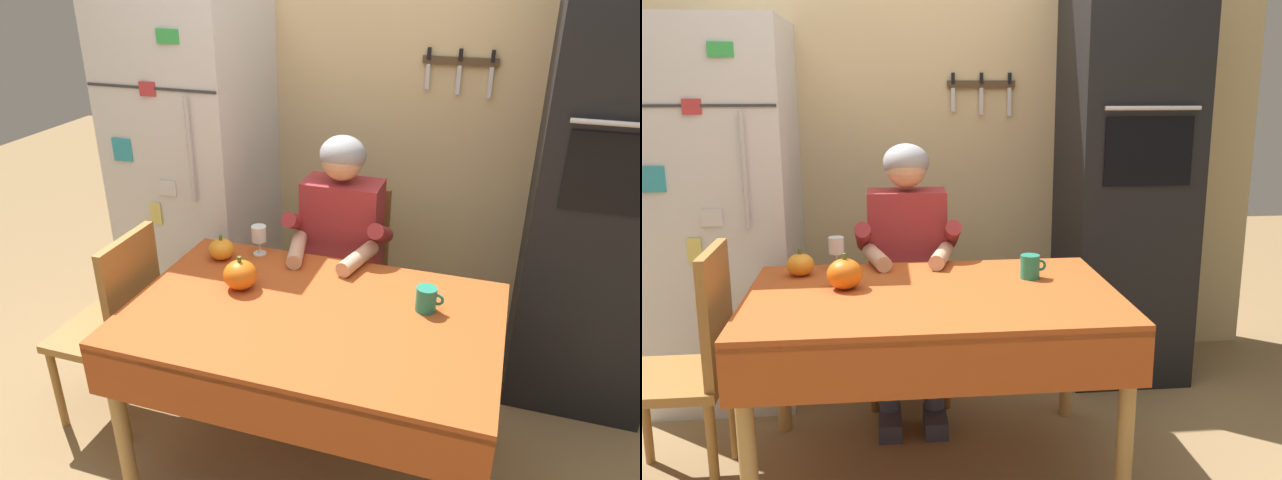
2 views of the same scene
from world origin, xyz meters
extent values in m
cube|color=#D1B784|center=(0.05, 1.35, 1.30)|extent=(3.70, 0.10, 2.60)
cube|color=#4C3823|center=(0.35, 1.29, 1.50)|extent=(0.36, 0.02, 0.04)
cube|color=silver|center=(0.20, 1.28, 1.42)|extent=(0.02, 0.01, 0.12)
cube|color=black|center=(0.20, 1.28, 1.53)|extent=(0.02, 0.01, 0.06)
cube|color=silver|center=(0.35, 1.28, 1.42)|extent=(0.02, 0.01, 0.14)
cube|color=black|center=(0.35, 1.28, 1.53)|extent=(0.02, 0.01, 0.06)
cube|color=silver|center=(0.50, 1.28, 1.41)|extent=(0.02, 0.01, 0.15)
cube|color=black|center=(0.50, 1.28, 1.53)|extent=(0.02, 0.01, 0.06)
cube|color=silver|center=(-0.95, 0.96, 0.90)|extent=(0.68, 0.68, 1.80)
cylinder|color=silver|center=(-0.76, 0.60, 1.15)|extent=(0.02, 0.02, 0.50)
cube|color=#333335|center=(-0.95, 0.62, 1.42)|extent=(0.67, 0.01, 0.01)
cube|color=teal|center=(-1.14, 0.61, 1.12)|extent=(0.10, 0.02, 0.11)
cube|color=#E5D666|center=(-1.00, 0.61, 0.80)|extent=(0.06, 0.01, 0.11)
cube|color=green|center=(-0.83, 0.61, 1.65)|extent=(0.11, 0.02, 0.06)
cube|color=silver|center=(-0.91, 0.61, 0.95)|extent=(0.09, 0.01, 0.07)
cube|color=#B73338|center=(-0.96, 0.61, 1.42)|extent=(0.08, 0.02, 0.06)
cube|color=black|center=(1.05, 1.00, 1.05)|extent=(0.60, 0.60, 2.10)
cube|color=black|center=(1.05, 0.70, 1.20)|extent=(0.42, 0.01, 0.32)
cylinder|color=silver|center=(1.05, 0.67, 1.40)|extent=(0.45, 0.02, 0.02)
cylinder|color=tan|center=(-0.64, -0.29, 0.35)|extent=(0.06, 0.06, 0.70)
cylinder|color=tan|center=(-0.64, 0.49, 0.35)|extent=(0.06, 0.06, 0.70)
cylinder|color=tan|center=(0.64, -0.29, 0.35)|extent=(0.06, 0.06, 0.70)
cylinder|color=tan|center=(0.64, 0.49, 0.35)|extent=(0.06, 0.06, 0.70)
cube|color=#B24C1E|center=(0.00, 0.10, 0.72)|extent=(1.40, 0.90, 0.04)
cube|color=#B24C1E|center=(0.00, -0.34, 0.62)|extent=(1.40, 0.01, 0.20)
cube|color=brown|center=(-0.07, 0.79, 0.43)|extent=(0.40, 0.40, 0.04)
cube|color=brown|center=(-0.07, 0.97, 0.69)|extent=(0.36, 0.04, 0.48)
cylinder|color=brown|center=(-0.24, 0.62, 0.21)|extent=(0.04, 0.04, 0.41)
cylinder|color=brown|center=(-0.24, 0.96, 0.21)|extent=(0.04, 0.04, 0.41)
cylinder|color=brown|center=(0.10, 0.62, 0.21)|extent=(0.04, 0.04, 0.41)
cylinder|color=brown|center=(0.10, 0.96, 0.21)|extent=(0.04, 0.04, 0.41)
cube|color=#38384C|center=(-0.17, 0.41, 0.04)|extent=(0.10, 0.22, 0.08)
cube|color=#38384C|center=(0.03, 0.41, 0.04)|extent=(0.10, 0.22, 0.08)
cylinder|color=#38384C|center=(-0.17, 0.47, 0.23)|extent=(0.09, 0.09, 0.38)
cylinder|color=#38384C|center=(0.03, 0.47, 0.23)|extent=(0.09, 0.09, 0.38)
cube|color=#38384C|center=(-0.16, 0.63, 0.50)|extent=(0.12, 0.40, 0.11)
cube|color=#38384C|center=(0.02, 0.63, 0.50)|extent=(0.12, 0.40, 0.11)
cube|color=#9E2D33|center=(-0.07, 0.75, 0.79)|extent=(0.36, 0.20, 0.48)
cylinder|color=#9E2D33|center=(-0.27, 0.68, 0.83)|extent=(0.07, 0.26, 0.18)
cylinder|color=#9E2D33|center=(0.13, 0.68, 0.83)|extent=(0.07, 0.26, 0.18)
cylinder|color=#D8A884|center=(-0.21, 0.51, 0.78)|extent=(0.13, 0.27, 0.07)
cylinder|color=#D8A884|center=(0.07, 0.51, 0.78)|extent=(0.13, 0.27, 0.07)
sphere|color=#D8A884|center=(-0.07, 0.73, 1.14)|extent=(0.19, 0.19, 0.19)
ellipsoid|color=#99999E|center=(-0.07, 0.74, 1.16)|extent=(0.21, 0.21, 0.17)
cube|color=#9E6B33|center=(-0.98, 0.10, 0.43)|extent=(0.40, 0.40, 0.04)
cube|color=#9E6B33|center=(-0.80, 0.10, 0.69)|extent=(0.04, 0.36, 0.48)
cylinder|color=#9E6B33|center=(-1.15, 0.27, 0.21)|extent=(0.04, 0.04, 0.41)
cylinder|color=#9E6B33|center=(-0.81, 0.27, 0.21)|extent=(0.04, 0.04, 0.41)
cylinder|color=#9E6B33|center=(-0.81, -0.07, 0.21)|extent=(0.04, 0.04, 0.41)
cylinder|color=#237F66|center=(0.40, 0.24, 0.79)|extent=(0.08, 0.08, 0.10)
torus|color=#237F66|center=(0.45, 0.24, 0.79)|extent=(0.05, 0.01, 0.05)
cylinder|color=white|center=(-0.38, 0.48, 0.74)|extent=(0.06, 0.06, 0.01)
cylinder|color=white|center=(-0.38, 0.48, 0.78)|extent=(0.01, 0.01, 0.06)
cylinder|color=white|center=(-0.38, 0.48, 0.84)|extent=(0.07, 0.07, 0.07)
ellipsoid|color=orange|center=(-0.33, 0.18, 0.80)|extent=(0.14, 0.14, 0.12)
cylinder|color=#4C6023|center=(-0.33, 0.18, 0.87)|extent=(0.02, 0.02, 0.02)
ellipsoid|color=orange|center=(-0.52, 0.39, 0.79)|extent=(0.11, 0.11, 0.09)
cylinder|color=#4C6023|center=(-0.52, 0.39, 0.84)|extent=(0.02, 0.02, 0.02)
camera|label=1|loc=(0.62, -1.68, 1.93)|focal=32.92mm
camera|label=2|loc=(-0.17, -2.41, 1.52)|focal=38.84mm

